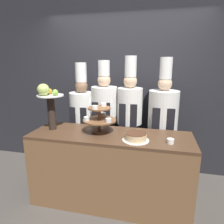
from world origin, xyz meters
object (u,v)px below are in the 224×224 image
Objects in this scene: tiered_stand at (99,117)px; chef_left at (83,117)px; chef_center_right at (130,116)px; fruit_pedestal at (49,101)px; cake_round at (136,137)px; chef_right at (163,121)px; chef_center_left at (104,116)px; cup_white at (170,141)px.

chef_left is at bearing 127.71° from tiered_stand.
chef_center_right reaches higher than chef_left.
tiered_stand is 0.68× the size of fruit_pedestal.
cake_round is 0.80m from chef_right.
chef_left is 0.95× the size of chef_center_right.
cake_round is 0.16× the size of chef_right.
chef_left is 0.98× the size of chef_center_left.
cup_white is (1.47, -0.13, -0.35)m from fruit_pedestal.
chef_center_right is (-0.18, 0.74, 0.03)m from cake_round.
chef_center_left is 0.38m from chef_center_right.
cake_round is (0.46, -0.16, -0.15)m from tiered_stand.
tiered_stand is 0.86m from cup_white.
chef_right is (0.30, 0.74, -0.01)m from cake_round.
cake_round is at bearing -19.24° from tiered_stand.
tiered_stand is 5.49× the size of cup_white.
chef_left is 0.36m from chef_center_left.
cup_white is at bearing -0.23° from cake_round.
chef_center_left is (0.54, 0.62, -0.32)m from fruit_pedestal.
cake_round is at bearing -111.79° from chef_right.
fruit_pedestal is at bearing -131.30° from chef_center_left.
tiered_stand is at bearing -52.29° from chef_left.
chef_center_left is 0.86m from chef_right.
chef_center_left reaches higher than cup_white.
cake_round is at bearing -39.20° from chef_left.
tiered_stand is at bearing -142.48° from chef_right.
chef_left is (-0.45, 0.58, -0.19)m from tiered_stand.
tiered_stand is at bearing 160.76° from cake_round.
chef_right reaches higher than tiered_stand.
chef_left is (-0.91, 0.74, -0.04)m from cake_round.
cake_round is at bearing -76.63° from chef_center_right.
cup_white is at bearing -84.57° from chef_right.
chef_left is at bearing 72.84° from fruit_pedestal.
fruit_pedestal is 0.32× the size of chef_right.
cup_white is 0.04× the size of chef_center_right.
chef_center_left is at bearing 127.00° from cake_round.
chef_center_right is at bearing 126.17° from cup_white.
chef_center_left is 0.97× the size of chef_center_right.
chef_center_left reaches higher than chef_left.
chef_center_left is at bearing 48.70° from fruit_pedestal.
cup_white is 0.04× the size of chef_center_left.
tiered_stand is at bearing 3.05° from fruit_pedestal.
fruit_pedestal is 0.88m from chef_center_left.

